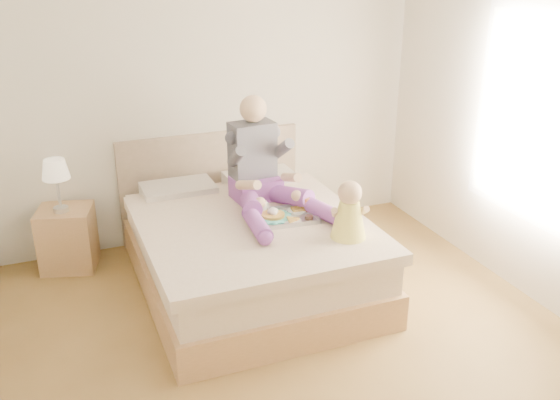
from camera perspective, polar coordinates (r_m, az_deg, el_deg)
name	(u,v)px	position (r m, az deg, el deg)	size (l,w,h in m)	color
room	(312,139)	(3.75, 2.93, 5.59)	(4.02, 4.22, 2.71)	brown
bed	(245,245)	(5.10, -3.18, -4.16)	(1.70, 2.18, 1.00)	#A1784B
nightstand	(68,238)	(5.62, -18.85, -3.31)	(0.53, 0.49, 0.54)	#A1784B
lamp	(56,172)	(5.36, -19.83, 2.40)	(0.22, 0.22, 0.45)	#B2B5B9
adult	(263,173)	(5.05, -1.61, 2.47)	(0.76, 1.11, 0.90)	#7B3B95
tray	(285,214)	(4.86, 0.43, -1.30)	(0.50, 0.40, 0.13)	#B2B5B9
baby	(349,214)	(4.52, 6.30, -1.30)	(0.29, 0.39, 0.43)	#FFF250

